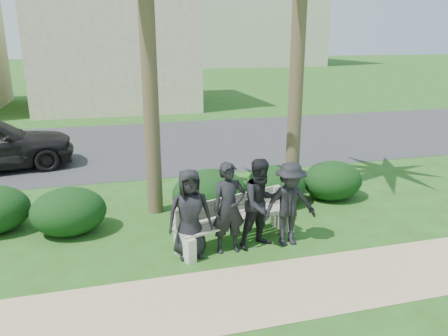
{
  "coord_description": "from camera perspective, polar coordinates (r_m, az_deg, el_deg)",
  "views": [
    {
      "loc": [
        -1.74,
        -7.07,
        3.58
      ],
      "look_at": [
        0.48,
        1.0,
        1.08
      ],
      "focal_mm": 35.0,
      "sensor_mm": 36.0,
      "label": 1
    }
  ],
  "objects": [
    {
      "name": "asphalt_street",
      "position": [
        15.59,
        -8.59,
        3.14
      ],
      "size": [
        160.0,
        8.0,
        0.01
      ],
      "primitive_type": "cube",
      "color": "#2D2D30",
      "rests_on": "ground"
    },
    {
      "name": "hedge_b",
      "position": [
        8.8,
        -19.65,
        -5.21
      ],
      "size": [
        1.4,
        1.16,
        0.91
      ],
      "primitive_type": "ellipsoid",
      "color": "black",
      "rests_on": "ground"
    },
    {
      "name": "man_d",
      "position": [
        7.81,
        8.56,
        -4.69
      ],
      "size": [
        0.99,
        0.57,
        1.54
      ],
      "primitive_type": "imported",
      "rotation": [
        0.0,
        0.0,
        -0.0
      ],
      "color": "black",
      "rests_on": "ground"
    },
    {
      "name": "man_c",
      "position": [
        7.67,
        4.9,
        -4.65
      ],
      "size": [
        0.91,
        0.78,
        1.62
      ],
      "primitive_type": "imported",
      "rotation": [
        0.0,
        0.0,
        0.24
      ],
      "color": "black",
      "rests_on": "ground"
    },
    {
      "name": "man_b",
      "position": [
        7.46,
        0.64,
        -5.26
      ],
      "size": [
        0.6,
        0.4,
        1.6
      ],
      "primitive_type": "imported",
      "rotation": [
        0.0,
        0.0,
        0.03
      ],
      "color": "black",
      "rests_on": "ground"
    },
    {
      "name": "ground",
      "position": [
        8.11,
        -1.42,
        -9.58
      ],
      "size": [
        160.0,
        160.0,
        0.0
      ],
      "primitive_type": "plane",
      "color": "#284C15",
      "rests_on": "ground"
    },
    {
      "name": "man_a",
      "position": [
        7.34,
        -4.49,
        -5.96
      ],
      "size": [
        0.75,
        0.49,
        1.54
      ],
      "primitive_type": "imported",
      "rotation": [
        0.0,
        0.0,
        0.0
      ],
      "color": "black",
      "rests_on": "ground"
    },
    {
      "name": "hedge_c",
      "position": [
        9.32,
        -1.74,
        -3.7
      ],
      "size": [
        1.06,
        0.88,
        0.69
      ],
      "primitive_type": "ellipsoid",
      "color": "black",
      "rests_on": "ground"
    },
    {
      "name": "footpath",
      "position": [
        6.61,
        2.53,
        -16.23
      ],
      "size": [
        30.0,
        1.6,
        0.01
      ],
      "primitive_type": "cube",
      "color": "tan",
      "rests_on": "ground"
    },
    {
      "name": "hedge_f",
      "position": [
        10.5,
        13.59,
        -1.71
      ],
      "size": [
        1.12,
        0.92,
        0.73
      ],
      "primitive_type": "ellipsoid",
      "color": "black",
      "rests_on": "ground"
    },
    {
      "name": "hedge_d",
      "position": [
        9.02,
        -1.79,
        -3.24
      ],
      "size": [
        1.59,
        1.31,
        1.04
      ],
      "primitive_type": "ellipsoid",
      "color": "black",
      "rests_on": "ground"
    },
    {
      "name": "stucco_bldg_right",
      "position": [
        25.08,
        -14.3,
        16.31
      ],
      "size": [
        8.4,
        8.4,
        7.3
      ],
      "color": "#BCB08D",
      "rests_on": "ground"
    },
    {
      "name": "park_bench",
      "position": [
        7.98,
        1.66,
        -7.18
      ],
      "size": [
        2.45,
        1.21,
        0.81
      ],
      "rotation": [
        0.0,
        0.0,
        0.31
      ],
      "color": "gray",
      "rests_on": "ground"
    },
    {
      "name": "hedge_extra",
      "position": [
        10.37,
        13.99,
        -1.46
      ],
      "size": [
        1.39,
        1.15,
        0.91
      ],
      "primitive_type": "ellipsoid",
      "color": "black",
      "rests_on": "ground"
    },
    {
      "name": "hedge_e",
      "position": [
        9.77,
        6.71,
        -2.18
      ],
      "size": [
        1.39,
        1.15,
        0.91
      ],
      "primitive_type": "ellipsoid",
      "color": "black",
      "rests_on": "ground"
    }
  ]
}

